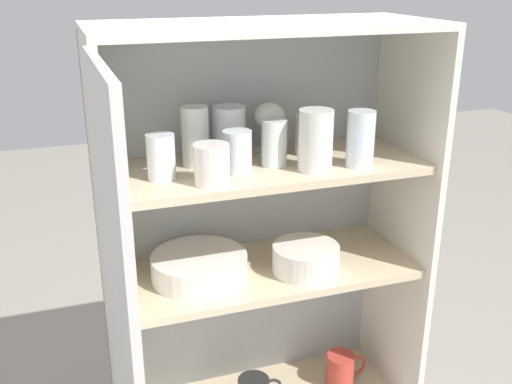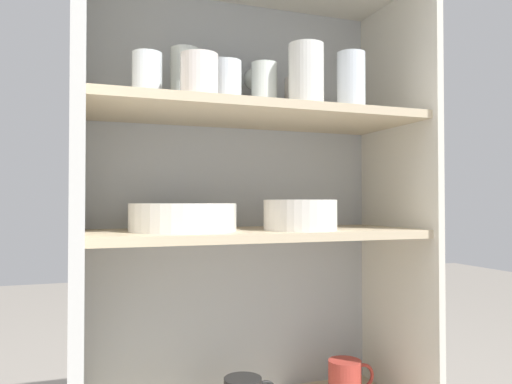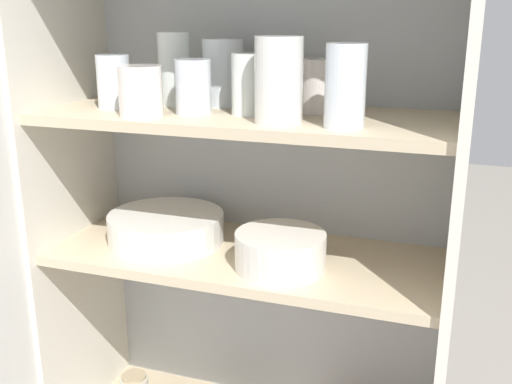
{
  "view_description": "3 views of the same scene",
  "coord_description": "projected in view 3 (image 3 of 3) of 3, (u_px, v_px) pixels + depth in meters",
  "views": [
    {
      "loc": [
        -0.48,
        -1.16,
        1.42
      ],
      "look_at": [
        -0.03,
        0.14,
        0.9
      ],
      "focal_mm": 42.0,
      "sensor_mm": 36.0,
      "label": 1
    },
    {
      "loc": [
        -0.41,
        -0.97,
        0.74
      ],
      "look_at": [
        0.0,
        0.16,
        0.77
      ],
      "focal_mm": 35.0,
      "sensor_mm": 36.0,
      "label": 2
    },
    {
      "loc": [
        0.39,
        -0.91,
        1.15
      ],
      "look_at": [
        0.02,
        0.17,
        0.81
      ],
      "focal_mm": 42.0,
      "sensor_mm": 36.0,
      "label": 3
    }
  ],
  "objects": [
    {
      "name": "wine_glass_0",
      "position": [
        277.0,
        60.0,
        1.18
      ],
      "size": [
        0.08,
        0.08,
        0.13
      ],
      "color": "white",
      "rests_on": "shelf_board_upper"
    },
    {
      "name": "cupboard_side_right",
      "position": [
        447.0,
        298.0,
        1.11
      ],
      "size": [
        0.02,
        0.35,
        1.29
      ],
      "primitive_type": "cube",
      "color": "silver",
      "rests_on": "ground_plane"
    },
    {
      "name": "tumbler_glass_0",
      "position": [
        175.0,
        69.0,
        1.21
      ],
      "size": [
        0.07,
        0.07,
        0.15
      ],
      "color": "white",
      "rests_on": "shelf_board_upper"
    },
    {
      "name": "shelf_board_upper",
      "position": [
        244.0,
        118.0,
        1.14
      ],
      "size": [
        0.78,
        0.31,
        0.02
      ],
      "primitive_type": "cube",
      "color": "beige"
    },
    {
      "name": "cupboard_back_panel",
      "position": [
        269.0,
        241.0,
        1.38
      ],
      "size": [
        0.82,
        0.02,
        1.29
      ],
      "primitive_type": "cube",
      "color": "#B2B7BC",
      "rests_on": "ground_plane"
    },
    {
      "name": "tumbler_glass_6",
      "position": [
        345.0,
        86.0,
        0.97
      ],
      "size": [
        0.07,
        0.07,
        0.14
      ],
      "color": "white",
      "rests_on": "shelf_board_upper"
    },
    {
      "name": "plate_stack_white",
      "position": [
        166.0,
        228.0,
        1.27
      ],
      "size": [
        0.24,
        0.24,
        0.06
      ],
      "color": "white",
      "rests_on": "shelf_board_middle"
    },
    {
      "name": "tumbler_glass_5",
      "position": [
        317.0,
        86.0,
        1.12
      ],
      "size": [
        0.07,
        0.07,
        0.1
      ],
      "color": "silver",
      "rests_on": "shelf_board_upper"
    },
    {
      "name": "cupboard_side_left",
      "position": [
        79.0,
        245.0,
        1.36
      ],
      "size": [
        0.02,
        0.35,
        1.29
      ],
      "primitive_type": "cube",
      "color": "silver",
      "rests_on": "ground_plane"
    },
    {
      "name": "tumbler_glass_2",
      "position": [
        279.0,
        80.0,
        1.01
      ],
      "size": [
        0.08,
        0.08,
        0.15
      ],
      "color": "white",
      "rests_on": "shelf_board_upper"
    },
    {
      "name": "mixing_bowl_large",
      "position": [
        280.0,
        249.0,
        1.13
      ],
      "size": [
        0.17,
        0.17,
        0.07
      ],
      "color": "silver",
      "rests_on": "shelf_board_middle"
    },
    {
      "name": "tumbler_glass_4",
      "position": [
        193.0,
        87.0,
        1.11
      ],
      "size": [
        0.07,
        0.07,
        0.1
      ],
      "color": "white",
      "rests_on": "shelf_board_upper"
    },
    {
      "name": "tumbler_glass_7",
      "position": [
        141.0,
        91.0,
        1.09
      ],
      "size": [
        0.08,
        0.08,
        0.09
      ],
      "color": "silver",
      "rests_on": "shelf_board_upper"
    },
    {
      "name": "tumbler_glass_3",
      "position": [
        248.0,
        84.0,
        1.1
      ],
      "size": [
        0.06,
        0.06,
        0.11
      ],
      "color": "white",
      "rests_on": "shelf_board_upper"
    },
    {
      "name": "tumbler_glass_8",
      "position": [
        223.0,
        73.0,
        1.21
      ],
      "size": [
        0.08,
        0.08,
        0.13
      ],
      "color": "white",
      "rests_on": "shelf_board_upper"
    },
    {
      "name": "shelf_board_middle",
      "position": [
        245.0,
        257.0,
        1.22
      ],
      "size": [
        0.78,
        0.31,
        0.02
      ],
      "primitive_type": "cube",
      "color": "beige"
    },
    {
      "name": "tumbler_glass_1",
      "position": [
        114.0,
        82.0,
        1.18
      ],
      "size": [
        0.07,
        0.07,
        0.1
      ],
      "color": "white",
      "rests_on": "shelf_board_upper"
    }
  ]
}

